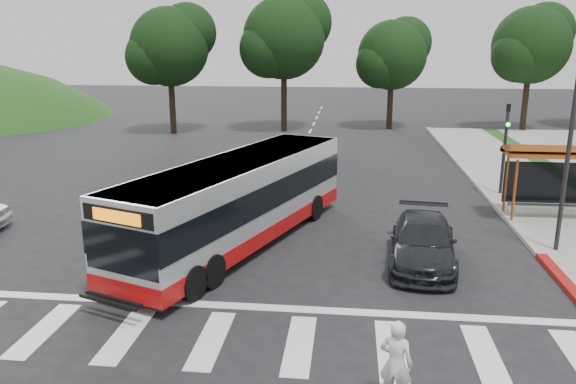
# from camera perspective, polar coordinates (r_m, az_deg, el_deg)

# --- Properties ---
(ground) EXTENTS (140.00, 140.00, 0.00)m
(ground) POSITION_cam_1_polar(r_m,az_deg,el_deg) (17.61, -3.87, -6.70)
(ground) COLOR black
(ground) RESTS_ON ground
(sidewalk_east) EXTENTS (4.00, 40.00, 0.12)m
(sidewalk_east) POSITION_cam_1_polar(r_m,az_deg,el_deg) (26.20, 23.94, -0.57)
(sidewalk_east) COLOR gray
(sidewalk_east) RESTS_ON ground
(curb_east) EXTENTS (0.30, 40.00, 0.15)m
(curb_east) POSITION_cam_1_polar(r_m,az_deg,el_deg) (25.66, 19.69, -0.43)
(curb_east) COLOR #9E9991
(curb_east) RESTS_ON ground
(crosswalk_ladder) EXTENTS (18.00, 2.60, 0.01)m
(crosswalk_ladder) POSITION_cam_1_polar(r_m,az_deg,el_deg) (13.19, -7.80, -14.62)
(crosswalk_ladder) COLOR silver
(crosswalk_ladder) RESTS_ON ground
(bus_shelter) EXTENTS (4.20, 1.60, 2.86)m
(bus_shelter) POSITION_cam_1_polar(r_m,az_deg,el_deg) (22.98, 26.16, 3.03)
(bus_shelter) COLOR #A04F1A
(bus_shelter) RESTS_ON sidewalk_east
(traffic_signal_ne_tall) EXTENTS (0.18, 0.37, 6.50)m
(traffic_signal_ne_tall) POSITION_cam_1_polar(r_m,az_deg,el_deg) (18.98, 26.82, 5.44)
(traffic_signal_ne_tall) COLOR black
(traffic_signal_ne_tall) RESTS_ON ground
(traffic_signal_ne_short) EXTENTS (0.18, 0.37, 4.00)m
(traffic_signal_ne_short) POSITION_cam_1_polar(r_m,az_deg,el_deg) (25.78, 21.22, 4.98)
(traffic_signal_ne_short) COLOR black
(traffic_signal_ne_short) RESTS_ON ground
(tree_ne_a) EXTENTS (6.16, 5.74, 9.30)m
(tree_ne_a) POSITION_cam_1_polar(r_m,az_deg,el_deg) (46.07, 23.55, 13.62)
(tree_ne_a) COLOR black
(tree_ne_a) RESTS_ON parking_lot
(tree_north_a) EXTENTS (6.60, 6.15, 10.17)m
(tree_north_a) POSITION_cam_1_polar(r_m,az_deg,el_deg) (42.46, -0.30, 15.52)
(tree_north_a) COLOR black
(tree_north_a) RESTS_ON ground
(tree_north_b) EXTENTS (5.72, 5.33, 8.43)m
(tree_north_b) POSITION_cam_1_polar(r_m,az_deg,el_deg) (44.28, 10.64, 13.62)
(tree_north_b) COLOR black
(tree_north_b) RESTS_ON ground
(tree_north_c) EXTENTS (6.16, 5.74, 9.30)m
(tree_north_c) POSITION_cam_1_polar(r_m,az_deg,el_deg) (42.19, -11.85, 14.36)
(tree_north_c) COLOR black
(tree_north_c) RESTS_ON ground
(transit_bus) EXTENTS (6.07, 11.14, 2.84)m
(transit_bus) POSITION_cam_1_polar(r_m,az_deg,el_deg) (18.40, -4.92, -1.10)
(transit_bus) COLOR #A7A9AB
(transit_bus) RESTS_ON ground
(pedestrian) EXTENTS (0.71, 0.58, 1.69)m
(pedestrian) POSITION_cam_1_polar(r_m,az_deg,el_deg) (10.84, 10.91, -16.70)
(pedestrian) COLOR silver
(pedestrian) RESTS_ON ground
(dark_sedan) EXTENTS (2.39, 4.85, 1.36)m
(dark_sedan) POSITION_cam_1_polar(r_m,az_deg,el_deg) (17.45, 13.55, -4.93)
(dark_sedan) COLOR black
(dark_sedan) RESTS_ON ground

